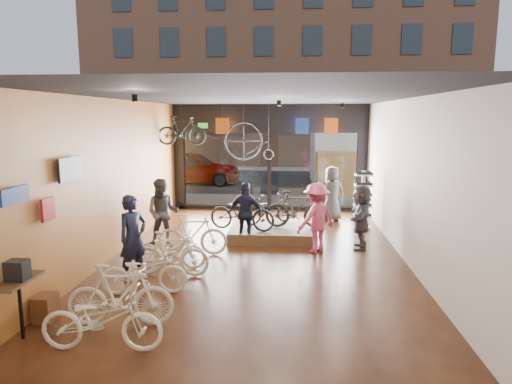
# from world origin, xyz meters

# --- Properties ---
(ground_plane) EXTENTS (7.00, 12.00, 0.04)m
(ground_plane) POSITION_xyz_m (0.00, 0.00, -0.02)
(ground_plane) COLOR black
(ground_plane) RESTS_ON ground
(ceiling) EXTENTS (7.00, 12.00, 0.04)m
(ceiling) POSITION_xyz_m (0.00, 0.00, 3.82)
(ceiling) COLOR black
(ceiling) RESTS_ON ground
(wall_left) EXTENTS (0.04, 12.00, 3.80)m
(wall_left) POSITION_xyz_m (-3.52, 0.00, 1.90)
(wall_left) COLOR #B35A26
(wall_left) RESTS_ON ground
(wall_right) EXTENTS (0.04, 12.00, 3.80)m
(wall_right) POSITION_xyz_m (3.52, 0.00, 1.90)
(wall_right) COLOR beige
(wall_right) RESTS_ON ground
(wall_back) EXTENTS (7.00, 0.04, 3.80)m
(wall_back) POSITION_xyz_m (0.00, -6.02, 1.90)
(wall_back) COLOR beige
(wall_back) RESTS_ON ground
(storefront) EXTENTS (7.00, 0.26, 3.80)m
(storefront) POSITION_xyz_m (0.00, 6.00, 1.90)
(storefront) COLOR black
(storefront) RESTS_ON ground
(exit_sign) EXTENTS (0.35, 0.06, 0.18)m
(exit_sign) POSITION_xyz_m (-2.40, 5.88, 3.05)
(exit_sign) COLOR #198C26
(exit_sign) RESTS_ON storefront
(street_road) EXTENTS (30.00, 18.00, 0.02)m
(street_road) POSITION_xyz_m (0.00, 15.00, -0.01)
(street_road) COLOR black
(street_road) RESTS_ON ground
(sidewalk_near) EXTENTS (30.00, 2.40, 0.12)m
(sidewalk_near) POSITION_xyz_m (0.00, 7.20, 0.06)
(sidewalk_near) COLOR slate
(sidewalk_near) RESTS_ON ground
(sidewalk_far) EXTENTS (30.00, 2.00, 0.12)m
(sidewalk_far) POSITION_xyz_m (0.00, 19.00, 0.06)
(sidewalk_far) COLOR slate
(sidewalk_far) RESTS_ON ground
(opposite_building) EXTENTS (26.00, 5.00, 14.00)m
(opposite_building) POSITION_xyz_m (0.00, 21.50, 7.00)
(opposite_building) COLOR brown
(opposite_building) RESTS_ON ground
(street_car) EXTENTS (4.89, 1.97, 1.67)m
(street_car) POSITION_xyz_m (-4.22, 12.00, 0.83)
(street_car) COLOR gray
(street_car) RESTS_ON street_road
(box_truck) EXTENTS (2.32, 6.95, 2.74)m
(box_truck) POSITION_xyz_m (2.98, 11.00, 1.37)
(box_truck) COLOR silver
(box_truck) RESTS_ON street_road
(floor_bike_0) EXTENTS (1.81, 0.69, 0.94)m
(floor_bike_0) POSITION_xyz_m (-1.92, -4.50, 0.47)
(floor_bike_0) COLOR beige
(floor_bike_0) RESTS_ON ground_plane
(floor_bike_1) EXTENTS (1.78, 0.67, 1.05)m
(floor_bike_1) POSITION_xyz_m (-1.94, -3.70, 0.52)
(floor_bike_1) COLOR beige
(floor_bike_1) RESTS_ON ground_plane
(floor_bike_2) EXTENTS (1.72, 0.84, 0.86)m
(floor_bike_2) POSITION_xyz_m (-2.00, -2.34, 0.43)
(floor_bike_2) COLOR beige
(floor_bike_2) RESTS_ON ground_plane
(floor_bike_3) EXTENTS (1.63, 0.50, 0.97)m
(floor_bike_3) POSITION_xyz_m (-1.73, -1.30, 0.49)
(floor_bike_3) COLOR beige
(floor_bike_3) RESTS_ON ground_plane
(floor_bike_4) EXTENTS (1.67, 0.65, 0.86)m
(floor_bike_4) POSITION_xyz_m (-1.91, -0.79, 0.43)
(floor_bike_4) COLOR beige
(floor_bike_4) RESTS_ON ground_plane
(floor_bike_5) EXTENTS (1.76, 0.64, 1.04)m
(floor_bike_5) POSITION_xyz_m (-1.61, 0.19, 0.52)
(floor_bike_5) COLOR beige
(floor_bike_5) RESTS_ON ground_plane
(display_platform) EXTENTS (2.40, 1.80, 0.30)m
(display_platform) POSITION_xyz_m (0.31, 1.96, 0.15)
(display_platform) COLOR #45301E
(display_platform) RESTS_ON ground_plane
(display_bike_left) EXTENTS (1.95, 1.07, 0.97)m
(display_bike_left) POSITION_xyz_m (-0.53, 1.59, 0.79)
(display_bike_left) COLOR black
(display_bike_left) RESTS_ON display_platform
(display_bike_mid) EXTENTS (1.75, 0.54, 1.04)m
(display_bike_mid) POSITION_xyz_m (0.96, 1.98, 0.82)
(display_bike_mid) COLOR black
(display_bike_mid) RESTS_ON display_platform
(display_bike_right) EXTENTS (1.64, 1.25, 0.82)m
(display_bike_right) POSITION_xyz_m (0.17, 2.46, 0.71)
(display_bike_right) COLOR black
(display_bike_right) RESTS_ON display_platform
(customer_0) EXTENTS (0.73, 0.79, 1.80)m
(customer_0) POSITION_xyz_m (-2.44, -1.62, 0.90)
(customer_0) COLOR #161C33
(customer_0) RESTS_ON ground_plane
(customer_1) EXTENTS (0.92, 0.74, 1.79)m
(customer_1) POSITION_xyz_m (-2.54, 0.92, 0.89)
(customer_1) COLOR #3F3F44
(customer_1) RESTS_ON ground_plane
(customer_2) EXTENTS (1.04, 0.61, 1.67)m
(customer_2) POSITION_xyz_m (-0.38, 1.27, 0.83)
(customer_2) COLOR #161C33
(customer_2) RESTS_ON ground_plane
(customer_3) EXTENTS (1.29, 1.23, 1.76)m
(customer_3) POSITION_xyz_m (1.44, 0.67, 0.88)
(customer_3) COLOR #CC4C72
(customer_3) RESTS_ON ground_plane
(customer_4) EXTENTS (0.98, 0.75, 1.79)m
(customer_4) POSITION_xyz_m (2.12, 4.19, 0.90)
(customer_4) COLOR #3F3F44
(customer_4) RESTS_ON ground_plane
(customer_5) EXTENTS (0.74, 1.60, 1.67)m
(customer_5) POSITION_xyz_m (2.60, 1.11, 0.83)
(customer_5) COLOR #3F3F44
(customer_5) RESTS_ON ground_plane
(sunglasses_rack) EXTENTS (0.60, 0.52, 1.79)m
(sunglasses_rack) POSITION_xyz_m (2.95, 3.12, 0.89)
(sunglasses_rack) COLOR white
(sunglasses_rack) RESTS_ON ground_plane
(wall_merch) EXTENTS (0.40, 2.40, 2.60)m
(wall_merch) POSITION_xyz_m (-3.38, -3.50, 1.30)
(wall_merch) COLOR navy
(wall_merch) RESTS_ON wall_left
(penny_farthing) EXTENTS (1.61, 0.06, 1.29)m
(penny_farthing) POSITION_xyz_m (-0.56, 4.98, 2.50)
(penny_farthing) COLOR black
(penny_farthing) RESTS_ON ceiling
(hung_bike) EXTENTS (1.60, 0.51, 0.95)m
(hung_bike) POSITION_xyz_m (-2.78, 4.20, 2.93)
(hung_bike) COLOR black
(hung_bike) RESTS_ON ceiling
(jersey_left) EXTENTS (0.45, 0.03, 0.55)m
(jersey_left) POSITION_xyz_m (-1.59, 5.20, 3.05)
(jersey_left) COLOR #CC5919
(jersey_left) RESTS_ON ceiling
(jersey_mid) EXTENTS (0.45, 0.03, 0.55)m
(jersey_mid) POSITION_xyz_m (1.15, 5.20, 3.05)
(jersey_mid) COLOR #1E3F99
(jersey_mid) RESTS_ON ceiling
(jersey_right) EXTENTS (0.45, 0.03, 0.55)m
(jersey_right) POSITION_xyz_m (2.13, 5.20, 3.05)
(jersey_right) COLOR #CC5919
(jersey_right) RESTS_ON ceiling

